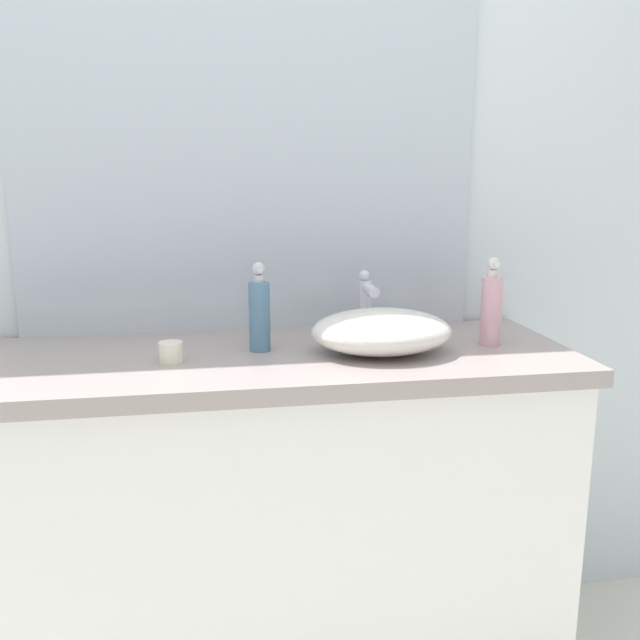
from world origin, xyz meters
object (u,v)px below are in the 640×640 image
object	(u,v)px
sink_basin	(380,331)
candle_jar	(169,352)
soap_dispenser	(258,313)
lotion_bottle	(490,307)

from	to	relation	value
sink_basin	candle_jar	xyz separation A→B (m)	(-0.48, 0.00, -0.03)
soap_dispenser	lotion_bottle	distance (m)	0.56
candle_jar	lotion_bottle	bearing A→B (deg)	1.94
sink_basin	soap_dispenser	bearing A→B (deg)	166.83
soap_dispenser	candle_jar	bearing A→B (deg)	-162.56
sink_basin	lotion_bottle	size ratio (longest dim) A/B	1.54
lotion_bottle	soap_dispenser	bearing A→B (deg)	176.10
sink_basin	candle_jar	bearing A→B (deg)	179.86
candle_jar	sink_basin	bearing A→B (deg)	-0.14
soap_dispenser	candle_jar	size ratio (longest dim) A/B	3.86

